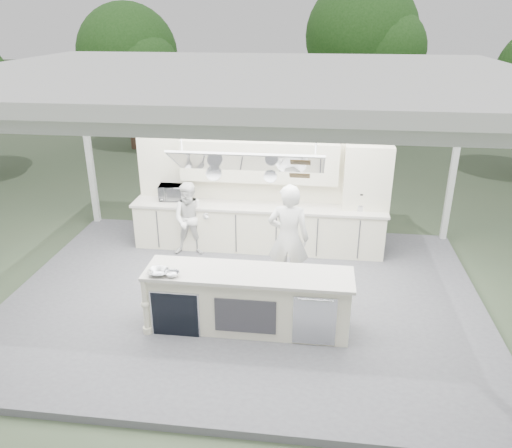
# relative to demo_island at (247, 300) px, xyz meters

# --- Properties ---
(ground) EXTENTS (90.00, 90.00, 0.00)m
(ground) POSITION_rel_demo_island_xyz_m (-0.18, 0.91, -0.60)
(ground) COLOR #3F4D35
(ground) RESTS_ON ground
(stage_deck) EXTENTS (8.00, 6.00, 0.12)m
(stage_deck) POSITION_rel_demo_island_xyz_m (-0.18, 0.91, -0.54)
(stage_deck) COLOR slate
(stage_deck) RESTS_ON ground
(tent) EXTENTS (8.20, 6.20, 3.86)m
(tent) POSITION_rel_demo_island_xyz_m (-0.18, 0.90, 3.11)
(tent) COLOR white
(tent) RESTS_ON ground
(demo_island) EXTENTS (3.10, 0.79, 0.95)m
(demo_island) POSITION_rel_demo_island_xyz_m (0.00, 0.00, 0.00)
(demo_island) COLOR #EEE9CA
(demo_island) RESTS_ON stage_deck
(back_counter) EXTENTS (5.08, 0.72, 0.95)m
(back_counter) POSITION_rel_demo_island_xyz_m (-0.18, 2.81, 0.00)
(back_counter) COLOR #EEE9CA
(back_counter) RESTS_ON stage_deck
(back_wall_unit) EXTENTS (5.05, 0.48, 2.25)m
(back_wall_unit) POSITION_rel_demo_island_xyz_m (0.27, 3.03, 0.98)
(back_wall_unit) COLOR #EEE9CA
(back_wall_unit) RESTS_ON stage_deck
(tree_cluster) EXTENTS (19.55, 9.40, 5.85)m
(tree_cluster) POSITION_rel_demo_island_xyz_m (-0.34, 10.68, 2.69)
(tree_cluster) COLOR #4F3827
(tree_cluster) RESTS_ON ground
(head_chef) EXTENTS (0.73, 0.50, 1.93)m
(head_chef) POSITION_rel_demo_island_xyz_m (0.53, 1.25, 0.49)
(head_chef) COLOR white
(head_chef) RESTS_ON stage_deck
(sous_chef) EXTENTS (0.78, 0.64, 1.50)m
(sous_chef) POSITION_rel_demo_island_xyz_m (-1.46, 2.40, 0.27)
(sous_chef) COLOR white
(sous_chef) RESTS_ON stage_deck
(toaster_oven) EXTENTS (0.60, 0.44, 0.31)m
(toaster_oven) POSITION_rel_demo_island_xyz_m (-1.94, 2.92, 0.63)
(toaster_oven) COLOR silver
(toaster_oven) RESTS_ON back_counter
(bowl_large) EXTENTS (0.30, 0.30, 0.07)m
(bowl_large) POSITION_rel_demo_island_xyz_m (-1.28, -0.22, 0.51)
(bowl_large) COLOR silver
(bowl_large) RESTS_ON demo_island
(bowl_small) EXTENTS (0.25, 0.25, 0.07)m
(bowl_small) POSITION_rel_demo_island_xyz_m (-1.06, -0.24, 0.51)
(bowl_small) COLOR silver
(bowl_small) RESTS_ON demo_island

